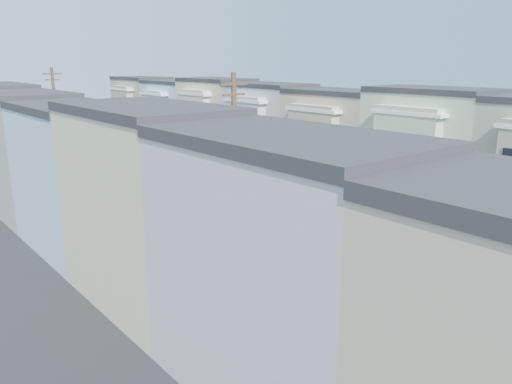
{
  "coord_description": "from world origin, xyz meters",
  "views": [
    {
      "loc": [
        -21.1,
        -17.44,
        10.65
      ],
      "look_at": [
        -0.5,
        7.3,
        2.2
      ],
      "focal_mm": 35.0,
      "sensor_mm": 36.0,
      "label": 1
    }
  ],
  "objects": [
    {
      "name": "parked_right_b",
      "position": [
        4.9,
        -2.09,
        0.69
      ],
      "size": [
        2.12,
        4.69,
        1.39
      ],
      "primitive_type": "imported",
      "rotation": [
        0.0,
        0.0,
        -0.04
      ],
      "color": "white",
      "rests_on": "ground"
    },
    {
      "name": "road_slab",
      "position": [
        0.0,
        15.0,
        0.01
      ],
      "size": [
        12.0,
        70.0,
        0.02
      ],
      "primitive_type": "cube",
      "color": "black",
      "rests_on": "ground"
    },
    {
      "name": "curb_right",
      "position": [
        6.05,
        15.0,
        0.07
      ],
      "size": [
        0.3,
        70.0,
        0.15
      ],
      "primitive_type": "cube",
      "color": "gray",
      "rests_on": "ground"
    },
    {
      "name": "sidewalk_left",
      "position": [
        -7.35,
        15.0,
        0.07
      ],
      "size": [
        2.6,
        70.0,
        0.15
      ],
      "primitive_type": "cube",
      "color": "gray",
      "rests_on": "ground"
    },
    {
      "name": "townhouse_row_right",
      "position": [
        11.15,
        15.0,
        0.0
      ],
      "size": [
        5.0,
        70.0,
        8.5
      ],
      "primitive_type": "cube",
      "color": "tan",
      "rests_on": "ground"
    },
    {
      "name": "tree_b",
      "position": [
        -6.3,
        -3.6,
        5.62
      ],
      "size": [
        4.7,
        4.7,
        7.99
      ],
      "color": "black",
      "rests_on": "ground"
    },
    {
      "name": "tree_far_r",
      "position": [
        6.89,
        29.5,
        3.55
      ],
      "size": [
        2.98,
        2.98,
        5.09
      ],
      "color": "black",
      "rests_on": "ground"
    },
    {
      "name": "lead_sedan",
      "position": [
        1.82,
        10.33,
        0.72
      ],
      "size": [
        2.5,
        4.97,
        1.44
      ],
      "primitive_type": "imported",
      "rotation": [
        0.0,
        0.0,
        0.1
      ],
      "color": "black",
      "rests_on": "ground"
    },
    {
      "name": "utility_pole_near",
      "position": [
        -6.3,
        2.0,
        5.15
      ],
      "size": [
        1.6,
        0.26,
        10.0
      ],
      "color": "#42301E",
      "rests_on": "ground"
    },
    {
      "name": "sidewalk_right",
      "position": [
        7.35,
        15.0,
        0.07
      ],
      "size": [
        2.6,
        70.0,
        0.15
      ],
      "primitive_type": "cube",
      "color": "gray",
      "rests_on": "ground"
    },
    {
      "name": "parked_left_c",
      "position": [
        -4.9,
        1.64,
        0.65
      ],
      "size": [
        2.24,
        4.71,
        1.3
      ],
      "primitive_type": "imported",
      "rotation": [
        0.0,
        0.0,
        0.02
      ],
      "color": "#ABADB5",
      "rests_on": "ground"
    },
    {
      "name": "fedex_truck",
      "position": [
        1.26,
        2.21,
        1.82
      ],
      "size": [
        2.61,
        6.78,
        3.25
      ],
      "rotation": [
        0.0,
        0.0,
        0.13
      ],
      "color": "white",
      "rests_on": "ground"
    },
    {
      "name": "tree_e",
      "position": [
        -6.3,
        33.47,
        4.86
      ],
      "size": [
        4.7,
        4.7,
        7.22
      ],
      "color": "black",
      "rests_on": "ground"
    },
    {
      "name": "parked_right_c",
      "position": [
        4.9,
        18.14,
        0.71
      ],
      "size": [
        2.22,
        4.81,
        1.41
      ],
      "primitive_type": "imported",
      "rotation": [
        0.0,
        0.0,
        -0.05
      ],
      "color": "black",
      "rests_on": "ground"
    },
    {
      "name": "townhouse_row_left",
      "position": [
        -11.15,
        15.0,
        0.0
      ],
      "size": [
        5.0,
        70.0,
        8.5
      ],
      "primitive_type": "cube",
      "color": "tan",
      "rests_on": "ground"
    },
    {
      "name": "tree_d",
      "position": [
        -6.3,
        16.61,
        5.29
      ],
      "size": [
        4.7,
        4.7,
        7.67
      ],
      "color": "black",
      "rests_on": "ground"
    },
    {
      "name": "parked_right_d",
      "position": [
        4.9,
        28.82,
        0.73
      ],
      "size": [
        2.14,
        4.9,
        1.46
      ],
      "primitive_type": "imported",
      "rotation": [
        0.0,
        0.0,
        0.02
      ],
      "color": "black",
      "rests_on": "ground"
    },
    {
      "name": "utility_pole_far",
      "position": [
        -6.3,
        28.0,
        5.15
      ],
      "size": [
        1.6,
        0.26,
        10.0
      ],
      "color": "#42301E",
      "rests_on": "ground"
    },
    {
      "name": "parked_left_b",
      "position": [
        -4.9,
        -8.73,
        0.67
      ],
      "size": [
        1.55,
        4.06,
        1.34
      ],
      "primitive_type": "imported",
      "rotation": [
        0.0,
        0.0,
        -0.03
      ],
      "color": "#0F103B",
      "rests_on": "ground"
    },
    {
      "name": "centerline",
      "position": [
        0.0,
        15.0,
        0.0
      ],
      "size": [
        0.12,
        70.0,
        0.01
      ],
      "primitive_type": "cube",
      "color": "gold",
      "rests_on": "ground"
    },
    {
      "name": "parked_left_d",
      "position": [
        -4.9,
        11.94,
        0.76
      ],
      "size": [
        1.94,
        4.65,
        1.52
      ],
      "primitive_type": "imported",
      "rotation": [
        0.0,
        0.0,
        0.08
      ],
      "color": "#5B230E",
      "rests_on": "ground"
    },
    {
      "name": "curb_left",
      "position": [
        -6.05,
        15.0,
        0.07
      ],
      "size": [
        0.3,
        70.0,
        0.15
      ],
      "primitive_type": "cube",
      "color": "gray",
      "rests_on": "ground"
    },
    {
      "name": "ground",
      "position": [
        0.0,
        0.0,
        0.0
      ],
      "size": [
        160.0,
        160.0,
        0.0
      ],
      "primitive_type": "plane",
      "color": "black",
      "rests_on": "ground"
    },
    {
      "name": "tree_c",
      "position": [
        -6.3,
        7.21,
        5.2
      ],
      "size": [
        4.7,
        4.7,
        7.57
      ],
      "color": "black",
      "rests_on": "ground"
    }
  ]
}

